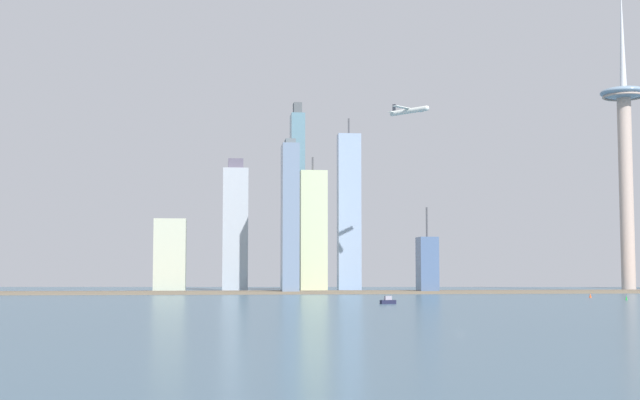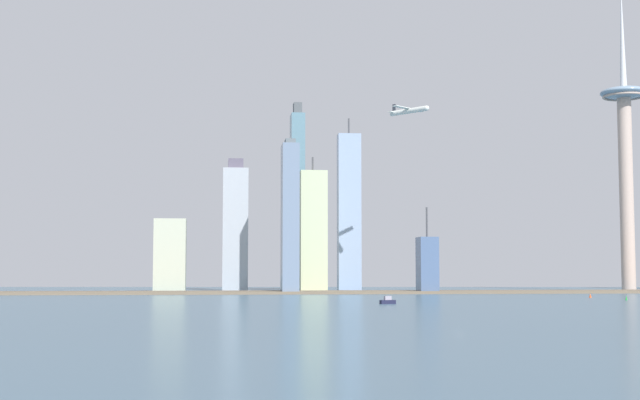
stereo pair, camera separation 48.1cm
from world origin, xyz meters
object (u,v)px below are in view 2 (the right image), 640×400
at_px(skyscraper_2, 297,200).
at_px(boat_0, 388,301).
at_px(skyscraper_8, 349,212).
at_px(channel_buoy_1, 590,296).
at_px(skyscraper_3, 170,256).
at_px(skyscraper_4, 313,232).
at_px(skyscraper_0, 427,265).
at_px(airplane, 410,111).
at_px(channel_buoy_0, 626,298).
at_px(skyscraper_1, 290,218).
at_px(skyscraper_6, 235,228).
at_px(observation_tower, 625,141).

height_order(skyscraper_2, boat_0, skyscraper_2).
relative_size(skyscraper_8, channel_buoy_1, 53.88).
bearing_deg(channel_buoy_1, skyscraper_3, 150.15).
bearing_deg(channel_buoy_1, skyscraper_2, 127.88).
relative_size(skyscraper_3, skyscraper_8, 0.41).
xyz_separation_m(skyscraper_2, boat_0, (23.02, -331.49, -82.66)).
relative_size(skyscraper_2, skyscraper_4, 1.53).
height_order(skyscraper_0, airplane, airplane).
distance_m(channel_buoy_0, airplane, 207.28).
distance_m(skyscraper_1, skyscraper_3, 113.60).
bearing_deg(skyscraper_6, airplane, -50.84).
xyz_separation_m(skyscraper_3, skyscraper_4, (119.73, -10.06, 20.24)).
bearing_deg(airplane, skyscraper_8, 152.94).
height_order(skyscraper_1, skyscraper_3, skyscraper_1).
relative_size(observation_tower, channel_buoy_0, 94.09).
xyz_separation_m(skyscraper_3, skyscraper_6, (55.08, 40.72, 25.48)).
distance_m(skyscraper_0, skyscraper_1, 118.26).
relative_size(skyscraper_1, boat_0, 13.16).
bearing_deg(skyscraper_8, skyscraper_3, -175.93).
relative_size(boat_0, channel_buoy_1, 3.32).
xyz_separation_m(observation_tower, skyscraper_4, (-282.96, -8.96, -83.59)).
distance_m(skyscraper_8, channel_buoy_0, 280.76).
bearing_deg(skyscraper_2, skyscraper_0, -49.63).
bearing_deg(channel_buoy_0, airplane, 137.25).
xyz_separation_m(boat_0, channel_buoy_1, (159.22, 97.25, -0.19)).
xyz_separation_m(skyscraper_6, airplane, (126.69, -155.58, 80.99)).
xyz_separation_m(skyscraper_0, skyscraper_4, (-89.65, 38.62, 28.22)).
relative_size(skyscraper_4, boat_0, 12.23).
relative_size(skyscraper_3, channel_buoy_0, 20.78).
height_order(skyscraper_3, skyscraper_4, skyscraper_4).
distance_m(observation_tower, airplane, 248.51).
xyz_separation_m(skyscraper_0, channel_buoy_0, (87.31, -172.41, -21.47)).
bearing_deg(channel_buoy_0, skyscraper_2, 122.74).
bearing_deg(channel_buoy_1, observation_tower, 57.41).
height_order(skyscraper_8, channel_buoy_0, skyscraper_8).
xyz_separation_m(skyscraper_4, channel_buoy_1, (175.37, -159.32, -49.76)).
bearing_deg(channel_buoy_1, skyscraper_1, 149.05).
height_order(channel_buoy_0, channel_buoy_1, channel_buoy_0).
relative_size(skyscraper_0, airplane, 2.30).
distance_m(skyscraper_4, skyscraper_8, 43.96).
bearing_deg(skyscraper_8, skyscraper_6, 163.23).
bearing_deg(observation_tower, channel_buoy_0, -115.73).
bearing_deg(skyscraper_0, skyscraper_6, 149.91).
bearing_deg(airplane, skyscraper_6, 179.59).
bearing_deg(channel_buoy_0, skyscraper_8, 121.61).
height_order(skyscraper_2, skyscraper_3, skyscraper_2).
distance_m(skyscraper_1, boat_0, 227.10).
bearing_deg(boat_0, skyscraper_4, 77.42).
bearing_deg(skyscraper_8, airplane, -77.50).
distance_m(skyscraper_2, skyscraper_6, 68.54).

